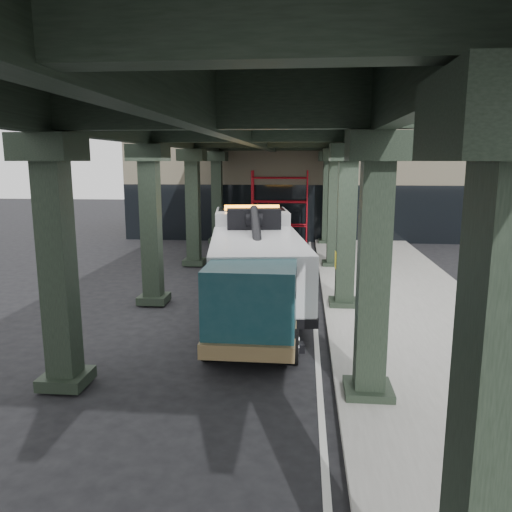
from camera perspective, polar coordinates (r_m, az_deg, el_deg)
The scene contains 8 objects.
ground at distance 13.84m, azimuth -0.30°, elevation -8.19°, with size 90.00×90.00×0.00m, color black.
sidewalk at distance 15.98m, azimuth 16.81°, elevation -5.76°, with size 5.00×40.00×0.15m, color gray.
lane_stripe at distance 15.68m, azimuth 6.67°, elevation -5.94°, with size 0.12×38.00×0.01m, color silver.
viaduct at distance 15.15m, azimuth -1.09°, elevation 14.43°, with size 7.40×32.00×6.40m.
building at distance 33.03m, azimuth 6.74°, elevation 9.85°, with size 22.00×10.00×8.00m, color #C6B793.
scaffolding at distance 27.80m, azimuth 2.73°, elevation 5.84°, with size 3.08×0.88×4.00m.
tow_truck at distance 16.44m, azimuth -0.19°, elevation 0.28°, with size 3.84×9.63×3.08m.
towed_van at distance 12.88m, azimuth 0.20°, elevation -4.07°, with size 2.25×5.51×2.23m.
Camera 1 is at (1.31, -13.02, 4.50)m, focal length 35.00 mm.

